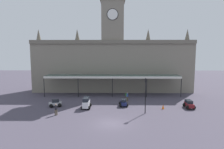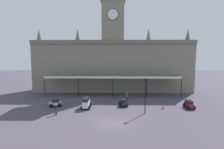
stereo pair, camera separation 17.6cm
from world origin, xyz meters
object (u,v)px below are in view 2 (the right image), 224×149
Objects in this scene: victorian_lamppost at (145,92)px; traffic_cone at (163,107)px; pedestrian_crossing_forecourt at (56,109)px; planter_forecourt_centre at (127,95)px; pedestrian_near_entrance at (127,96)px; car_maroon_estate at (189,105)px; car_white_van at (86,103)px; car_silver_sedan at (55,104)px; car_navy_sedan at (123,103)px.

victorian_lamppost is 4.87m from traffic_cone.
victorian_lamppost is at bearing 4.28° from pedestrian_crossing_forecourt.
pedestrian_near_entrance is at bearing -90.38° from planter_forecourt_centre.
car_maroon_estate is 1.35× the size of pedestrian_crossing_forecourt.
car_white_van is at bearing -134.12° from planter_forecourt_centre.
pedestrian_near_entrance reaches higher than car_silver_sedan.
pedestrian_near_entrance is (6.93, 4.64, 0.10)m from car_white_van.
pedestrian_near_entrance is 2.55m from planter_forecourt_centre.
traffic_cone is at bearing -171.83° from car_maroon_estate.
car_silver_sedan is (-21.88, 0.47, -0.06)m from car_maroon_estate.
car_maroon_estate is 20.83m from pedestrian_crossing_forecourt.
car_maroon_estate is at bearing -23.70° from pedestrian_near_entrance.
car_navy_sedan is 2.18× the size of planter_forecourt_centre.
victorian_lamppost is 10.26m from planter_forecourt_centre.
car_white_van is 2.50× the size of planter_forecourt_centre.
car_maroon_estate is 21.89m from car_silver_sedan.
car_white_van is 1.08× the size of car_silver_sedan.
pedestrian_near_entrance reaches higher than car_navy_sedan.
pedestrian_crossing_forecourt is (-3.85, -3.45, 0.10)m from car_white_van.
car_navy_sedan is 0.93× the size of car_maroon_estate.
car_silver_sedan is 12.77m from pedestrian_near_entrance.
car_navy_sedan is 10.61m from car_maroon_estate.
pedestrian_crossing_forecourt reaches higher than traffic_cone.
traffic_cone is (5.36, -4.88, -0.55)m from pedestrian_near_entrance.
car_maroon_estate is at bearing 1.32° from car_white_van.
car_white_van is 1.44× the size of pedestrian_crossing_forecourt.
car_maroon_estate is at bearing -5.21° from car_navy_sedan.
car_navy_sedan is 1.25× the size of pedestrian_crossing_forecourt.
car_silver_sedan is 1.33× the size of pedestrian_near_entrance.
car_navy_sedan is at bearing 128.21° from victorian_lamppost.
traffic_cone is at bearing -1.12° from car_white_van.
planter_forecourt_centre is at bearing 27.33° from car_silver_sedan.
pedestrian_near_entrance is (10.77, 8.09, 0.00)m from pedestrian_crossing_forecourt.
pedestrian_near_entrance is (0.87, 3.29, 0.41)m from car_navy_sedan.
car_silver_sedan is 0.42× the size of victorian_lamppost.
car_navy_sedan is at bearing 174.79° from car_maroon_estate.
car_white_van is at bearing -178.68° from car_maroon_estate.
car_white_van reaches higher than car_navy_sedan.
car_maroon_estate is 2.35× the size of planter_forecourt_centre.
planter_forecourt_centre is at bearing 145.01° from car_maroon_estate.
victorian_lamppost reaches higher than car_navy_sedan.
pedestrian_near_entrance is 7.81m from victorian_lamppost.
car_silver_sedan is at bearing 166.89° from victorian_lamppost.
pedestrian_crossing_forecourt is (-20.47, -3.84, 0.34)m from car_maroon_estate.
car_maroon_estate is at bearing -1.23° from car_silver_sedan.
traffic_cone is (-4.34, -0.62, -0.20)m from car_maroon_estate.
victorian_lamppost is at bearing -51.79° from car_navy_sedan.
car_silver_sedan is 13.74m from planter_forecourt_centre.
car_white_van is at bearing 41.92° from pedestrian_crossing_forecourt.
car_white_van is 5.34m from car_silver_sedan.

